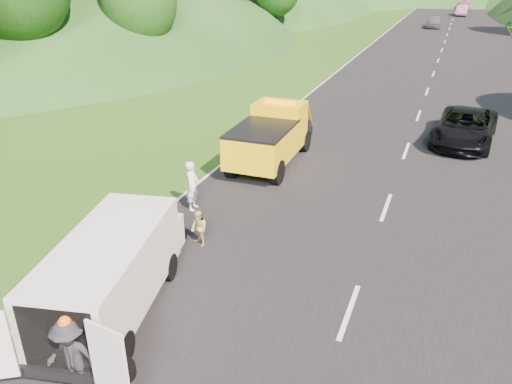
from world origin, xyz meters
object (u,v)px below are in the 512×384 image
at_px(woman, 194,209).
at_px(suitcase, 118,218).
at_px(white_van, 113,269).
at_px(tow_truck, 271,136).
at_px(passing_suv, 462,143).
at_px(spare_tire, 119,376).
at_px(child, 200,245).

height_order(woman, suitcase, woman).
distance_m(white_van, suitcase, 4.41).
bearing_deg(white_van, tow_truck, 76.72).
height_order(suitcase, passing_suv, passing_suv).
relative_size(white_van, spare_tire, 8.92).
bearing_deg(woman, child, -155.81).
relative_size(woman, child, 1.53).
relative_size(woman, passing_suv, 0.31).
xyz_separation_m(tow_truck, white_van, (-0.10, -10.43, -0.03)).
xyz_separation_m(tow_truck, child, (0.33, -7.04, -1.18)).
relative_size(white_van, woman, 3.61).
height_order(spare_tire, passing_suv, passing_suv).
distance_m(child, spare_tire, 5.23).
relative_size(white_van, child, 5.53).
xyz_separation_m(white_van, spare_tire, (1.29, -1.77, -1.15)).
bearing_deg(suitcase, tow_truck, 69.37).
distance_m(child, suitcase, 2.95).
bearing_deg(white_van, child, 70.00).
relative_size(tow_truck, white_van, 0.93).
distance_m(spare_tire, passing_suv, 18.86).
bearing_deg(tow_truck, spare_tire, -85.42).
height_order(white_van, passing_suv, white_van).
bearing_deg(white_van, spare_tire, -66.50).
xyz_separation_m(white_van, child, (0.43, 3.39, -1.15)).
xyz_separation_m(woman, suitcase, (-1.63, -1.92, 0.29)).
bearing_deg(tow_truck, white_van, -91.56).
height_order(woman, child, woman).
bearing_deg(white_van, woman, 86.33).
bearing_deg(spare_tire, white_van, 126.22).
distance_m(white_van, woman, 5.63).
distance_m(woman, passing_suv, 13.49).
bearing_deg(spare_tire, passing_suv, 70.91).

